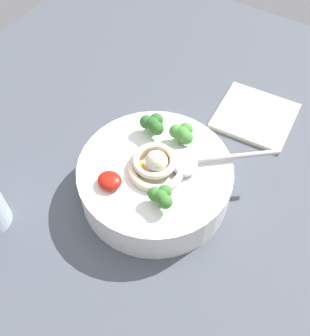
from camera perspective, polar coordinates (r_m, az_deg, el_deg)
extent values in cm
cube|color=#474C56|center=(68.84, 2.59, -2.97)|extent=(108.88, 108.88, 3.33)
cylinder|color=white|center=(63.90, 0.00, -1.70)|extent=(23.89, 23.89, 6.40)
cylinder|color=#B27A33|center=(63.68, 0.00, -1.57)|extent=(21.02, 21.02, 5.89)
torus|color=beige|center=(60.58, 0.20, 0.05)|extent=(8.73, 8.73, 1.20)
torus|color=beige|center=(60.18, -0.07, 1.06)|extent=(9.35, 9.35, 1.08)
sphere|color=beige|center=(59.32, 0.20, 0.94)|extent=(3.39, 3.39, 3.39)
ellipsoid|color=#B7B7BC|center=(61.12, 3.89, 0.86)|extent=(7.20, 7.43, 1.60)
cylinder|color=#B7B7BC|center=(62.66, 10.65, 1.57)|extent=(12.12, 10.12, 0.80)
ellipsoid|color=#B2190F|center=(59.32, -6.41, -1.77)|extent=(3.66, 3.30, 1.65)
cylinder|color=#7A9E60|center=(57.25, 0.83, -4.86)|extent=(1.03, 1.03, 1.11)
sphere|color=#38752D|center=(55.91, 0.85, -4.02)|extent=(2.03, 2.03, 2.03)
sphere|color=#38752D|center=(56.35, -0.04, -3.67)|extent=(2.03, 2.03, 2.03)
sphere|color=#38752D|center=(55.58, 1.47, -4.77)|extent=(2.03, 2.03, 2.03)
sphere|color=#38752D|center=(56.51, 1.38, -3.36)|extent=(2.03, 2.03, 2.03)
cylinder|color=#7A9E60|center=(64.01, 3.79, 3.89)|extent=(1.13, 1.13, 1.21)
sphere|color=#478938|center=(62.72, 3.88, 4.90)|extent=(2.22, 2.22, 2.22)
sphere|color=#478938|center=(63.20, 2.99, 5.18)|extent=(2.22, 2.22, 2.22)
sphere|color=#478938|center=(62.27, 4.50, 4.23)|extent=(2.22, 2.22, 2.22)
sphere|color=#478938|center=(63.50, 4.36, 5.44)|extent=(2.22, 2.22, 2.22)
cylinder|color=#7A9E60|center=(65.16, -0.33, 5.22)|extent=(1.13, 1.13, 1.21)
sphere|color=#2D6628|center=(63.88, -0.34, 6.24)|extent=(2.22, 2.22, 2.22)
sphere|color=#2D6628|center=(64.44, -1.18, 6.50)|extent=(2.22, 2.22, 2.22)
sphere|color=#2D6628|center=(63.37, 0.25, 5.59)|extent=(2.22, 2.22, 2.22)
sphere|color=#2D6628|center=(64.64, 0.19, 6.76)|extent=(2.22, 2.22, 2.22)
cylinder|color=orange|center=(62.57, 1.02, 2.06)|extent=(2.71, 2.71, 0.67)
cylinder|color=orange|center=(60.85, -2.41, -0.07)|extent=(2.37, 2.37, 0.71)
cube|color=beige|center=(78.82, 13.89, 7.13)|extent=(14.58, 14.00, 0.80)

